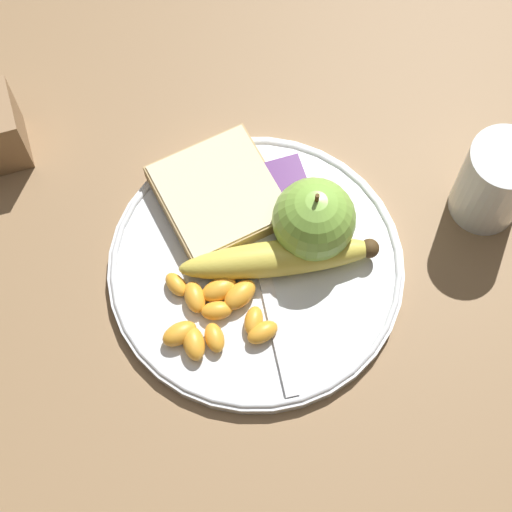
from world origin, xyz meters
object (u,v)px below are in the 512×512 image
Objects in this scene: plate at (256,266)px; bread_slice at (219,195)px; juice_glass at (495,186)px; banana at (281,258)px; jam_packet at (286,185)px; apple at (314,219)px; fork at (268,271)px.

plate is 2.15× the size of bread_slice.
banana is (-0.00, 0.20, -0.02)m from juice_glass.
jam_packet is (0.06, -0.05, 0.01)m from plate.
apple reaches higher than jam_packet.
banana is 0.08m from jam_packet.
bread_slice reaches higher than fork.
juice_glass reaches higher than jam_packet.
banana is at bearing 116.53° from apple.
banana reaches higher than bread_slice.
apple reaches higher than plate.
bread_slice is at bearing 23.19° from banana.
plate is at bearing 71.73° from banana.
jam_packet is (0.07, 0.17, -0.02)m from juice_glass.
banana is 3.96× the size of jam_packet.
apple reaches higher than banana.
bread_slice is 0.06m from jam_packet.
apple is 0.06m from fork.
apple is at bearing -78.85° from plate.
fork is at bearing 151.05° from jam_packet.
jam_packet is at bearing 69.05° from juice_glass.
bread_slice and jam_packet have the same top height.
juice_glass is 0.25m from bread_slice.
jam_packet is at bearing 8.18° from apple.
plate is 2.91× the size of juice_glass.
apple is 0.06m from jam_packet.
plate is 0.07m from apple.
juice_glass is 0.22m from fork.
bread_slice is at bearing 72.55° from juice_glass.
juice_glass reaches higher than plate.
plate is 0.08m from jam_packet.
juice_glass is 1.11× the size of apple.
jam_packet reaches higher than fork.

